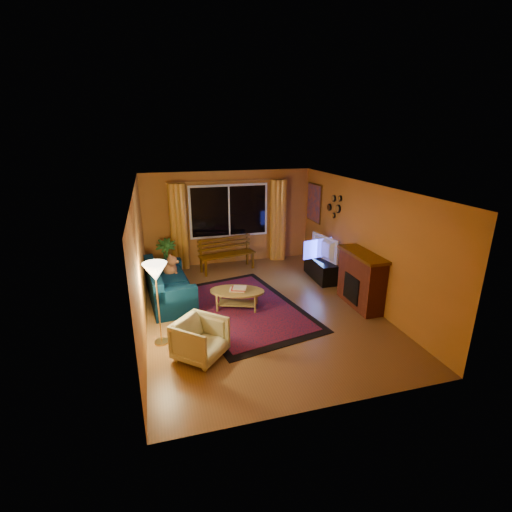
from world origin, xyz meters
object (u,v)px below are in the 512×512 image
object	(u,v)px
bench	(227,262)
coffee_table	(237,299)
armchair	(200,337)
tv_console	(320,269)
sofa	(169,283)
floor_lamp	(158,304)

from	to	relation	value
bench	coffee_table	bearing A→B (deg)	-107.68
armchair	tv_console	distance (m)	4.20
sofa	floor_lamp	world-z (taller)	floor_lamp
armchair	floor_lamp	world-z (taller)	floor_lamp
bench	armchair	size ratio (longest dim) A/B	2.01
floor_lamp	tv_console	size ratio (longest dim) A/B	1.24
bench	floor_lamp	world-z (taller)	floor_lamp
floor_lamp	coffee_table	distance (m)	1.89
armchair	coffee_table	bearing A→B (deg)	10.61
coffee_table	armchair	bearing A→B (deg)	-121.87
floor_lamp	tv_console	distance (m)	4.40
armchair	tv_console	bearing A→B (deg)	-9.34
bench	tv_console	xyz separation A→B (m)	(2.10, -1.17, 0.03)
sofa	coffee_table	xyz separation A→B (m)	(1.31, -0.78, -0.19)
bench	tv_console	size ratio (longest dim) A/B	1.24
coffee_table	tv_console	bearing A→B (deg)	24.26
tv_console	floor_lamp	bearing A→B (deg)	-151.74
bench	armchair	bearing A→B (deg)	-119.07
sofa	armchair	world-z (taller)	sofa
sofa	tv_console	xyz separation A→B (m)	(3.65, 0.28, -0.15)
sofa	tv_console	distance (m)	3.66
bench	floor_lamp	size ratio (longest dim) A/B	1.00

